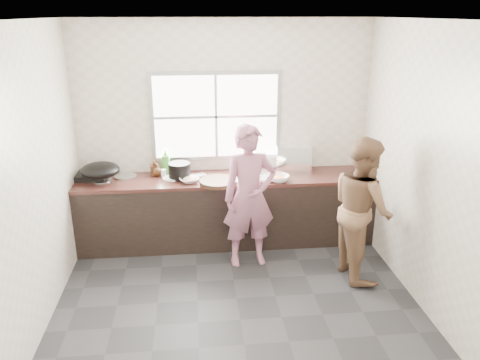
{
  "coord_description": "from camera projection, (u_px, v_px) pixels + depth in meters",
  "views": [
    {
      "loc": [
        -0.38,
        -4.06,
        2.76
      ],
      "look_at": [
        0.1,
        0.65,
        1.05
      ],
      "focal_mm": 35.0,
      "sensor_mm": 36.0,
      "label": 1
    }
  ],
  "objects": [
    {
      "name": "wall_back",
      "position": [
        224.0,
        132.0,
        5.82
      ],
      "size": [
        3.6,
        0.01,
        2.7
      ],
      "primitive_type": "cube",
      "color": "beige",
      "rests_on": "ground"
    },
    {
      "name": "pot_lid_right",
      "position": [
        126.0,
        176.0,
        5.71
      ],
      "size": [
        0.36,
        0.36,
        0.01
      ],
      "primitive_type": "cylinder",
      "rotation": [
        0.0,
        0.0,
        0.4
      ],
      "color": "silver",
      "rests_on": "countertop"
    },
    {
      "name": "window_frame",
      "position": [
        216.0,
        116.0,
        5.73
      ],
      "size": [
        1.6,
        0.05,
        1.1
      ],
      "primitive_type": "cube",
      "color": "#9EA0A5",
      "rests_on": "wall_back"
    },
    {
      "name": "bottle_brown_short",
      "position": [
        156.0,
        170.0,
        5.71
      ],
      "size": [
        0.14,
        0.14,
        0.15
      ],
      "primitive_type": "imported",
      "rotation": [
        0.0,
        0.0,
        0.2
      ],
      "color": "#3E220F",
      "rests_on": "countertop"
    },
    {
      "name": "burner",
      "position": [
        90.0,
        175.0,
        5.68
      ],
      "size": [
        0.43,
        0.43,
        0.06
      ],
      "primitive_type": "cube",
      "rotation": [
        0.0,
        0.0,
        -0.04
      ],
      "color": "black",
      "rests_on": "countertop"
    },
    {
      "name": "black_pot",
      "position": [
        179.0,
        171.0,
        5.63
      ],
      "size": [
        0.28,
        0.28,
        0.19
      ],
      "primitive_type": "cylinder",
      "rotation": [
        0.0,
        0.0,
        0.06
      ],
      "color": "black",
      "rests_on": "countertop"
    },
    {
      "name": "wall_right",
      "position": [
        423.0,
        167.0,
        4.49
      ],
      "size": [
        0.01,
        3.2,
        2.7
      ],
      "primitive_type": "cube",
      "color": "beige",
      "rests_on": "ground"
    },
    {
      "name": "plate_food",
      "position": [
        172.0,
        178.0,
        5.63
      ],
      "size": [
        0.24,
        0.24,
        0.02
      ],
      "primitive_type": "cylinder",
      "rotation": [
        0.0,
        0.0,
        -0.11
      ],
      "color": "white",
      "rests_on": "countertop"
    },
    {
      "name": "floor",
      "position": [
        237.0,
        299.0,
        4.77
      ],
      "size": [
        3.6,
        3.2,
        0.01
      ],
      "primitive_type": "cube",
      "color": "#2A2A2C",
      "rests_on": "ground"
    },
    {
      "name": "bowl_mince",
      "position": [
        189.0,
        180.0,
        5.51
      ],
      "size": [
        0.28,
        0.28,
        0.06
      ],
      "primitive_type": "imported",
      "rotation": [
        0.0,
        0.0,
        0.29
      ],
      "color": "white",
      "rests_on": "countertop"
    },
    {
      "name": "countertop",
      "position": [
        227.0,
        179.0,
        5.7
      ],
      "size": [
        3.6,
        0.64,
        0.04
      ],
      "primitive_type": "cube",
      "color": "#3B1D18",
      "rests_on": "cabinet"
    },
    {
      "name": "window_glazing",
      "position": [
        216.0,
        117.0,
        5.7
      ],
      "size": [
        1.5,
        0.01,
        1.0
      ],
      "primitive_type": "cube",
      "color": "white",
      "rests_on": "window_frame"
    },
    {
      "name": "cabinet",
      "position": [
        227.0,
        211.0,
        5.84
      ],
      "size": [
        3.6,
        0.62,
        0.82
      ],
      "primitive_type": "cube",
      "color": "black",
      "rests_on": "floor"
    },
    {
      "name": "glass_jar",
      "position": [
        164.0,
        173.0,
        5.7
      ],
      "size": [
        0.07,
        0.07,
        0.09
      ],
      "primitive_type": "cylinder",
      "rotation": [
        0.0,
        0.0,
        -0.12
      ],
      "color": "white",
      "rests_on": "countertop"
    },
    {
      "name": "bowl_crabs",
      "position": [
        279.0,
        179.0,
        5.54
      ],
      "size": [
        0.25,
        0.25,
        0.06
      ],
      "primitive_type": "imported",
      "rotation": [
        0.0,
        0.0,
        0.29
      ],
      "color": "white",
      "rests_on": "countertop"
    },
    {
      "name": "ceiling",
      "position": [
        236.0,
        18.0,
        3.86
      ],
      "size": [
        3.6,
        3.2,
        0.01
      ],
      "primitive_type": "cube",
      "color": "silver",
      "rests_on": "wall_back"
    },
    {
      "name": "cleaver",
      "position": [
        197.0,
        175.0,
        5.62
      ],
      "size": [
        0.23,
        0.18,
        0.01
      ],
      "primitive_type": "cube",
      "rotation": [
        0.0,
        0.0,
        0.4
      ],
      "color": "#B3B6BA",
      "rests_on": "cutting_board"
    },
    {
      "name": "person_side",
      "position": [
        362.0,
        208.0,
        4.99
      ],
      "size": [
        0.66,
        0.81,
        1.56
      ],
      "primitive_type": "imported",
      "rotation": [
        0.0,
        0.0,
        1.67
      ],
      "color": "brown",
      "rests_on": "floor"
    },
    {
      "name": "bottle_green",
      "position": [
        166.0,
        161.0,
        5.78
      ],
      "size": [
        0.15,
        0.15,
        0.32
      ],
      "primitive_type": "imported",
      "rotation": [
        0.0,
        0.0,
        0.22
      ],
      "color": "green",
      "rests_on": "countertop"
    },
    {
      "name": "faucet",
      "position": [
        253.0,
        160.0,
        5.86
      ],
      "size": [
        0.02,
        0.02,
        0.3
      ],
      "primitive_type": "cylinder",
      "color": "silver",
      "rests_on": "countertop"
    },
    {
      "name": "woman",
      "position": [
        249.0,
        201.0,
        5.22
      ],
      "size": [
        0.6,
        0.43,
        1.53
      ],
      "primitive_type": "imported",
      "rotation": [
        0.0,
        0.0,
        0.11
      ],
      "color": "#AE6883",
      "rests_on": "floor"
    },
    {
      "name": "cutting_board",
      "position": [
        218.0,
        182.0,
        5.47
      ],
      "size": [
        0.56,
        0.56,
        0.04
      ],
      "primitive_type": "cylinder",
      "rotation": [
        0.0,
        0.0,
        -0.32
      ],
      "color": "#302012",
      "rests_on": "countertop"
    },
    {
      "name": "wall_left",
      "position": [
        34.0,
        180.0,
        4.14
      ],
      "size": [
        0.01,
        3.2,
        2.7
      ],
      "primitive_type": "cube",
      "color": "beige",
      "rests_on": "ground"
    },
    {
      "name": "dish_rack",
      "position": [
        293.0,
        157.0,
        5.93
      ],
      "size": [
        0.47,
        0.36,
        0.33
      ],
      "primitive_type": "cube",
      "rotation": [
        0.0,
        0.0,
        -0.13
      ],
      "color": "white",
      "rests_on": "countertop"
    },
    {
      "name": "wok",
      "position": [
        100.0,
        170.0,
        5.48
      ],
      "size": [
        0.58,
        0.58,
        0.17
      ],
      "primitive_type": "ellipsoid",
      "rotation": [
        0.0,
        0.0,
        -0.34
      ],
      "color": "black",
      "rests_on": "burner"
    },
    {
      "name": "bowl_held",
      "position": [
        262.0,
        180.0,
        5.52
      ],
      "size": [
        0.25,
        0.25,
        0.06
      ],
      "primitive_type": "imported",
      "rotation": [
        0.0,
        0.0,
        0.36
      ],
      "color": "white",
      "rests_on": "countertop"
    },
    {
      "name": "wall_front",
      "position": [
        262.0,
        260.0,
        2.81
      ],
      "size": [
        3.6,
        0.01,
        2.7
      ],
      "primitive_type": "cube",
      "color": "silver",
      "rests_on": "ground"
    },
    {
      "name": "pot_lid_left",
      "position": [
        101.0,
        180.0,
        5.57
      ],
      "size": [
        0.29,
        0.29,
        0.01
      ],
      "primitive_type": "cylinder",
      "rotation": [
        0.0,
        0.0,
        0.24
      ],
      "color": "#A2A4A9",
      "rests_on": "countertop"
    },
    {
      "name": "bottle_brown_tall",
      "position": [
        154.0,
        169.0,
        5.72
      ],
      "size": [
        0.1,
        0.1,
        0.18
      ],
      "primitive_type": "imported",
      "rotation": [
        0.0,
        0.0,
        0.28
      ],
      "color": "#3C1D0F",
      "rests_on": "countertop"
    },
    {
      "name": "sink",
      "position": [
        255.0,
        176.0,
        5.72
      ],
      "size": [
        0.55,
        0.45,
        0.02
      ],
      "primitive_type": "cube",
      "color": "silver",
      "rests_on": "countertop"
    }
  ]
}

